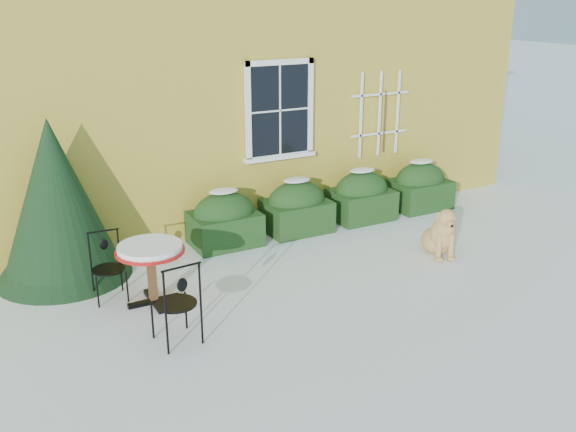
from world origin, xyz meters
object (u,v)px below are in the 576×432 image
bistro_table (150,255)px  patio_chair_near (177,302)px  evergreen_shrub (58,215)px  patio_chair_far (108,266)px  dog (441,235)px

bistro_table → patio_chair_near: 1.11m
evergreen_shrub → patio_chair_near: evergreen_shrub is taller
evergreen_shrub → patio_chair_far: bearing=-68.3°
bistro_table → patio_chair_far: size_ratio=0.97×
bistro_table → patio_chair_near: (-0.04, -1.10, -0.17)m
bistro_table → patio_chair_near: bearing=-91.9°
patio_chair_near → dog: 4.41m
evergreen_shrub → patio_chair_near: bearing=-72.1°
dog → evergreen_shrub: bearing=-178.1°
patio_chair_near → dog: size_ratio=1.16×
patio_chair_far → dog: size_ratio=1.03×
evergreen_shrub → dog: (5.18, -1.93, -0.58)m
patio_chair_near → patio_chair_far: bearing=-80.2°
bistro_table → patio_chair_near: patio_chair_near is taller
dog → bistro_table: bearing=-164.3°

